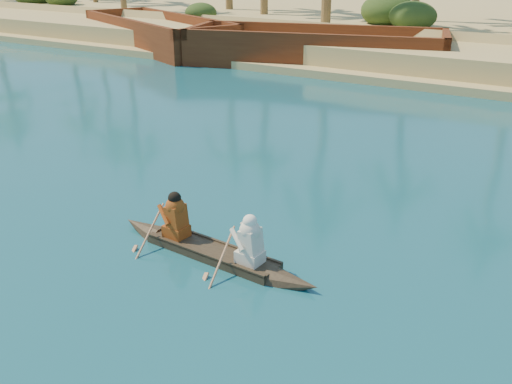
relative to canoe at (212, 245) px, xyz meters
The scene contains 3 objects.
canoe is the anchor object (origin of this frame).
barge_left 26.69m from the canoe, 132.80° to the left, with size 13.46×9.09×2.14m.
barge_mid 20.51m from the canoe, 110.65° to the left, with size 13.65×7.71×2.16m.
Camera 1 is at (2.85, -1.80, 5.39)m, focal length 40.00 mm.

